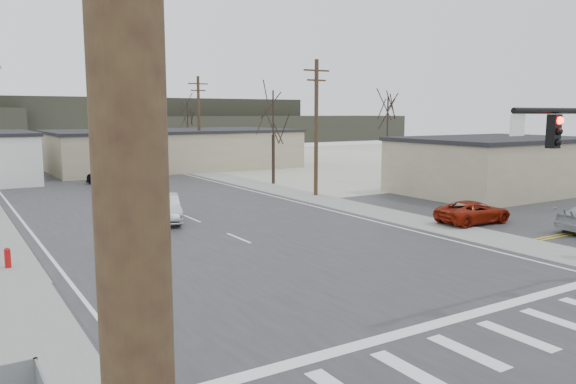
# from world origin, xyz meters

# --- Properties ---
(ground) EXTENTS (140.00, 140.00, 0.00)m
(ground) POSITION_xyz_m (0.00, 0.00, 0.00)
(ground) COLOR silver
(ground) RESTS_ON ground
(main_road) EXTENTS (18.00, 110.00, 0.05)m
(main_road) POSITION_xyz_m (0.00, 15.00, 0.02)
(main_road) COLOR #29292C
(main_road) RESTS_ON ground
(cross_road) EXTENTS (90.00, 10.00, 0.04)m
(cross_road) POSITION_xyz_m (0.00, 0.00, 0.02)
(cross_road) COLOR #29292C
(cross_road) RESTS_ON ground
(parking_lot) EXTENTS (18.00, 20.00, 0.03)m
(parking_lot) POSITION_xyz_m (20.00, 6.00, 0.02)
(parking_lot) COLOR #29292C
(parking_lot) RESTS_ON ground
(sidewalk_right) EXTENTS (3.00, 90.00, 0.06)m
(sidewalk_right) POSITION_xyz_m (10.60, 20.00, 0.03)
(sidewalk_right) COLOR gray
(sidewalk_right) RESTS_ON ground
(fire_hydrant) EXTENTS (0.24, 0.24, 0.87)m
(fire_hydrant) POSITION_xyz_m (-10.20, 8.00, 0.45)
(fire_hydrant) COLOR #A50C0C
(fire_hydrant) RESTS_ON ground
(building_right_far) EXTENTS (26.30, 14.30, 4.30)m
(building_right_far) POSITION_xyz_m (10.00, 44.00, 2.15)
(building_right_far) COLOR tan
(building_right_far) RESTS_ON ground
(building_lot) EXTENTS (14.30, 10.30, 4.30)m
(building_lot) POSITION_xyz_m (24.00, 12.00, 2.16)
(building_lot) COLOR tan
(building_lot) RESTS_ON ground
(upole_left_a) EXTENTS (2.20, 0.30, 10.00)m
(upole_left_a) POSITION_xyz_m (-11.50, -14.00, 5.22)
(upole_left_a) COLOR #463720
(upole_left_a) RESTS_ON ground
(upole_right_a) EXTENTS (2.20, 0.30, 10.00)m
(upole_right_a) POSITION_xyz_m (11.50, 18.00, 5.22)
(upole_right_a) COLOR #463720
(upole_right_a) RESTS_ON ground
(upole_right_b) EXTENTS (2.20, 0.30, 10.00)m
(upole_right_b) POSITION_xyz_m (11.50, 40.00, 5.22)
(upole_right_b) COLOR #463720
(upole_right_b) RESTS_ON ground
(tree_right_mid) EXTENTS (3.74, 3.74, 8.33)m
(tree_right_mid) POSITION_xyz_m (12.50, 26.00, 5.93)
(tree_right_mid) COLOR black
(tree_right_mid) RESTS_ON ground
(tree_right_far) EXTENTS (3.52, 3.52, 7.84)m
(tree_right_far) POSITION_xyz_m (15.00, 52.00, 5.58)
(tree_right_far) COLOR black
(tree_right_far) RESTS_ON ground
(tree_lot) EXTENTS (3.52, 3.52, 7.84)m
(tree_lot) POSITION_xyz_m (22.00, 22.00, 5.58)
(tree_lot) COLOR black
(tree_lot) RESTS_ON ground
(hill_center) EXTENTS (80.00, 18.00, 9.00)m
(hill_center) POSITION_xyz_m (15.00, 96.00, 4.50)
(hill_center) COLOR #333026
(hill_center) RESTS_ON ground
(hill_right) EXTENTS (60.00, 18.00, 5.50)m
(hill_right) POSITION_xyz_m (50.00, 90.00, 2.75)
(hill_right) COLOR #333026
(hill_right) RESTS_ON ground
(sedan_crossing) EXTENTS (2.72, 4.95, 1.55)m
(sedan_crossing) POSITION_xyz_m (-1.69, 14.00, 0.82)
(sedan_crossing) COLOR #94989E
(sedan_crossing) RESTS_ON main_road
(car_far_a) EXTENTS (4.38, 6.09, 1.64)m
(car_far_a) POSITION_xyz_m (0.32, 32.26, 0.87)
(car_far_a) COLOR black
(car_far_a) RESTS_ON main_road
(car_parked_red) EXTENTS (4.59, 2.27, 1.25)m
(car_parked_red) POSITION_xyz_m (12.88, 4.51, 0.66)
(car_parked_red) COLOR maroon
(car_parked_red) RESTS_ON parking_lot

